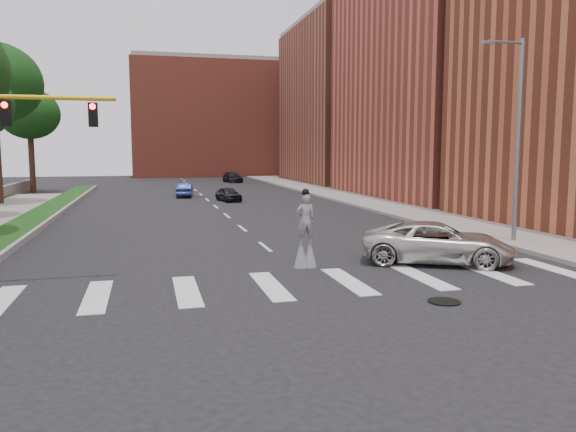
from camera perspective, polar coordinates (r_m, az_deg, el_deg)
The scene contains 15 objects.
ground_plane at distance 16.97m, azimuth 3.23°, elevation -7.65°, with size 160.00×160.00×0.00m, color black.
grass_median at distance 36.52m, azimuth -24.40°, elevation -0.30°, with size 2.00×60.00×0.25m, color #133C11.
median_curb at distance 36.34m, azimuth -22.77°, elevation -0.23°, with size 0.20×60.00×0.28m, color gray.
sidewalk_right at distance 44.45m, azimuth 9.02°, elevation 1.33°, with size 5.00×90.00×0.18m, color gray.
manhole at distance 16.36m, azimuth 15.57°, elevation -8.37°, with size 0.90×0.90×0.04m, color black.
building_mid at distance 53.60m, azimuth 16.78°, elevation 14.81°, with size 16.00×22.00×24.00m, color #AF4B37.
building_far at distance 74.93m, azimuth 7.11°, elevation 11.11°, with size 16.00×22.00×20.00m, color brown.
building_backdrop at distance 94.44m, azimuth -7.57°, elevation 9.58°, with size 26.00×14.00×18.00m, color #AF4B37.
streetlight at distance 26.86m, azimuth 22.20°, elevation 7.70°, with size 2.05×0.20×9.00m.
stilt_performer at distance 20.14m, azimuth 1.79°, elevation -2.04°, with size 0.84×0.53×2.85m.
suv_crossing at distance 21.70m, azimuth 14.97°, elevation -2.63°, with size 2.55×5.53×1.54m, color beige.
car_near at distance 46.51m, azimuth -6.07°, elevation 2.22°, with size 1.37×3.41×1.16m, color black.
car_mid at distance 51.29m, azimuth -10.46°, elevation 2.60°, with size 1.30×3.72×1.23m, color navy.
car_far at distance 73.61m, azimuth -5.66°, elevation 3.92°, with size 1.80×4.42×1.28m, color black.
tree_5 at distance 60.97m, azimuth -24.79°, elevation 9.36°, with size 5.79×5.79×10.17m.
Camera 1 is at (-4.93, -15.69, 4.21)m, focal length 35.00 mm.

